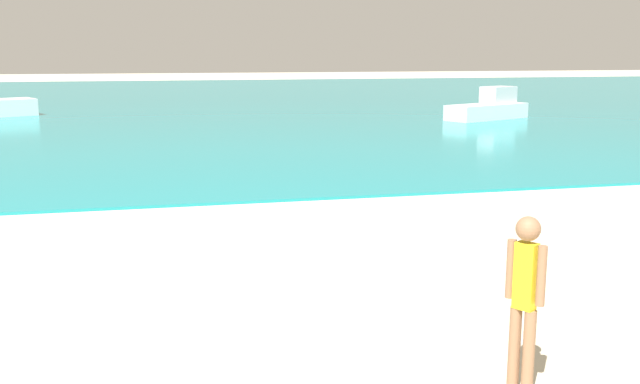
{
  "coord_description": "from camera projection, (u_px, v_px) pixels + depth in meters",
  "views": [
    {
      "loc": [
        -1.6,
        0.21,
        2.89
      ],
      "look_at": [
        0.42,
        8.73,
        1.18
      ],
      "focal_mm": 40.64,
      "sensor_mm": 36.0,
      "label": 1
    }
  ],
  "objects": [
    {
      "name": "water",
      "position": [
        176.0,
        101.0,
        42.52
      ],
      "size": [
        160.0,
        60.0,
        0.06
      ],
      "primitive_type": "cube",
      "color": "teal",
      "rests_on": "ground"
    },
    {
      "name": "person_standing",
      "position": [
        525.0,
        295.0,
        6.05
      ],
      "size": [
        0.22,
        0.32,
        1.56
      ],
      "rotation": [
        0.0,
        0.0,
        5.26
      ],
      "color": "#936B4C",
      "rests_on": "ground"
    },
    {
      "name": "boat_near",
      "position": [
        489.0,
        108.0,
        30.65
      ],
      "size": [
        4.15,
        2.81,
        1.35
      ],
      "rotation": [
        0.0,
        0.0,
        3.57
      ],
      "color": "white",
      "rests_on": "water"
    }
  ]
}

